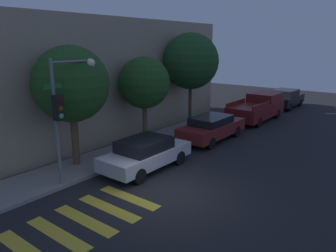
# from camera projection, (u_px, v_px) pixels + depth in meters

# --- Properties ---
(ground_plane) EXTENTS (60.00, 60.00, 0.00)m
(ground_plane) POSITION_uv_depth(u_px,v_px,m) (166.00, 193.00, 11.82)
(ground_plane) COLOR black
(sidewalk) EXTENTS (26.00, 2.32, 0.14)m
(sidewalk) POSITION_uv_depth(u_px,v_px,m) (88.00, 164.00, 14.39)
(sidewalk) COLOR gray
(sidewalk) RESTS_ON ground
(building_row) EXTENTS (26.00, 6.00, 6.56)m
(building_row) POSITION_uv_depth(u_px,v_px,m) (26.00, 84.00, 16.31)
(building_row) COLOR gray
(building_row) RESTS_ON ground
(crosswalk) EXTENTS (4.27, 2.60, 0.00)m
(crosswalk) POSITION_uv_depth(u_px,v_px,m) (85.00, 220.00, 10.00)
(crosswalk) COLOR gold
(crosswalk) RESTS_ON ground
(traffic_light_pole) EXTENTS (2.23, 0.56, 4.75)m
(traffic_light_pole) POSITION_uv_depth(u_px,v_px,m) (66.00, 100.00, 11.81)
(traffic_light_pole) COLOR slate
(traffic_light_pole) RESTS_ON ground
(sedan_near_corner) EXTENTS (4.21, 1.80, 1.36)m
(sedan_near_corner) POSITION_uv_depth(u_px,v_px,m) (146.00, 153.00, 13.86)
(sedan_near_corner) COLOR #B7BABF
(sedan_near_corner) RESTS_ON ground
(sedan_middle) EXTENTS (4.62, 1.80, 1.36)m
(sedan_middle) POSITION_uv_depth(u_px,v_px,m) (212.00, 127.00, 18.05)
(sedan_middle) COLOR maroon
(sedan_middle) RESTS_ON ground
(pickup_truck) EXTENTS (5.38, 2.07, 1.77)m
(pickup_truck) POSITION_uv_depth(u_px,v_px,m) (258.00, 107.00, 22.79)
(pickup_truck) COLOR maroon
(pickup_truck) RESTS_ON ground
(sedan_far_end) EXTENTS (4.33, 1.87, 1.51)m
(sedan_far_end) POSITION_uv_depth(u_px,v_px,m) (285.00, 98.00, 27.19)
(sedan_far_end) COLOR black
(sedan_far_end) RESTS_ON ground
(tree_near_corner) EXTENTS (3.16, 3.16, 5.19)m
(tree_near_corner) POSITION_uv_depth(u_px,v_px,m) (71.00, 84.00, 13.43)
(tree_near_corner) COLOR brown
(tree_near_corner) RESTS_ON ground
(tree_midblock) EXTENTS (2.69, 2.69, 4.59)m
(tree_midblock) POSITION_uv_depth(u_px,v_px,m) (144.00, 83.00, 16.95)
(tree_midblock) COLOR brown
(tree_midblock) RESTS_ON ground
(tree_far_end) EXTENTS (3.43, 3.43, 5.88)m
(tree_far_end) POSITION_uv_depth(u_px,v_px,m) (191.00, 61.00, 19.99)
(tree_far_end) COLOR #4C3823
(tree_far_end) RESTS_ON ground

